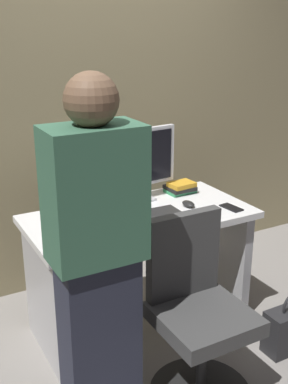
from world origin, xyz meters
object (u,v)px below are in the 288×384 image
office_chair (197,318)px  cup_near_keyboard (78,234)px  keyboard (144,216)px  monitor (137,161)px  cup_by_monitor (60,210)px  mouse (188,204)px  cell_phone (231,208)px  book_stack (181,188)px  person_at_desk (97,260)px  desk (140,251)px

office_chair → cup_near_keyboard: bearing=133.9°
keyboard → monitor: bearing=70.8°
cup_by_monitor → monitor: bearing=3.5°
mouse → cell_phone: mouse is taller
cup_near_keyboard → cup_by_monitor: 0.36m
mouse → cup_by_monitor: cup_by_monitor is taller
book_stack → cup_near_keyboard: bearing=-155.7°
keyboard → cell_phone: keyboard is taller
person_at_desk → cell_phone: size_ratio=11.38×
monitor → book_stack: (0.32, -0.00, -0.22)m
desk → mouse: bearing=-7.1°
desk → monitor: monitor is taller
office_chair → cell_phone: bearing=39.5°
cup_by_monitor → book_stack: bearing=2.1°
office_chair → book_stack: size_ratio=4.94×
person_at_desk → mouse: person_at_desk is taller
keyboard → cell_phone: size_ratio=2.99×
book_stack → desk: bearing=-154.5°
monitor → mouse: (0.22, -0.23, -0.24)m
office_chair → monitor: (0.12, 0.84, 0.58)m
cup_near_keyboard → desk: bearing=23.2°
cup_near_keyboard → cell_phone: bearing=0.5°
mouse → book_stack: 0.25m
monitor → desk: bearing=-114.4°
monitor → cell_phone: monitor is taller
desk → office_chair: office_chair is taller
mouse → cup_by_monitor: (-0.74, 0.20, 0.03)m
cup_near_keyboard → office_chair: bearing=-46.1°
person_at_desk → cell_phone: bearing=20.3°
keyboard → cup_by_monitor: bearing=152.9°
person_at_desk → monitor: bearing=51.7°
book_stack → keyboard: bearing=-148.1°
cup_by_monitor → book_stack: 0.84m
person_at_desk → monitor: 1.00m
keyboard → cup_by_monitor: cup_by_monitor is taller
cup_by_monitor → cell_phone: (0.95, -0.35, -0.04)m
desk → cup_near_keyboard: cup_near_keyboard is taller
keyboard → cup_near_keyboard: cup_near_keyboard is taller
office_chair → mouse: bearing=60.5°
office_chair → keyboard: office_chair is taller
office_chair → person_at_desk: bearing=171.8°
monitor → cup_by_monitor: 0.56m
cup_by_monitor → cell_phone: cup_by_monitor is taller
cup_near_keyboard → cup_by_monitor: bearing=84.7°
person_at_desk → cell_phone: person_at_desk is taller
cell_phone → monitor: bearing=132.7°
person_at_desk → keyboard: bearing=45.0°
monitor → cell_phone: (0.44, -0.39, -0.25)m
desk → cup_by_monitor: bearing=159.1°
keyboard → book_stack: size_ratio=2.26×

